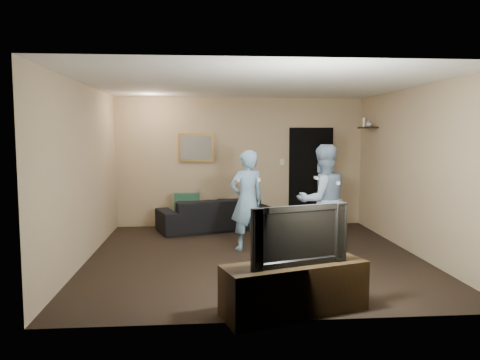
{
  "coord_description": "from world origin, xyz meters",
  "views": [
    {
      "loc": [
        -0.79,
        -6.98,
        1.87
      ],
      "look_at": [
        -0.19,
        0.3,
        1.15
      ],
      "focal_mm": 35.0,
      "sensor_mm": 36.0,
      "label": 1
    }
  ],
  "objects": [
    {
      "name": "tv_console",
      "position": [
        0.17,
        -2.27,
        0.25
      ],
      "size": [
        1.62,
        0.94,
        0.55
      ],
      "primitive_type": "cube",
      "rotation": [
        0.0,
        0.0,
        0.31
      ],
      "color": "black",
      "rests_on": "ground"
    },
    {
      "name": "sofa",
      "position": [
        -0.55,
        2.09,
        0.32
      ],
      "size": [
        2.31,
        1.47,
        0.63
      ],
      "primitive_type": "imported",
      "rotation": [
        0.0,
        0.0,
        3.46
      ],
      "color": "black",
      "rests_on": "ground"
    },
    {
      "name": "wall_left",
      "position": [
        -2.5,
        0.0,
        1.3
      ],
      "size": [
        0.04,
        5.0,
        2.6
      ],
      "primitive_type": "cube",
      "color": "tan",
      "rests_on": "ground"
    },
    {
      "name": "wii_player_left",
      "position": [
        -0.07,
        0.45,
        0.81
      ],
      "size": [
        0.69,
        0.57,
        1.61
      ],
      "color": "#7AAAD3",
      "rests_on": "ground"
    },
    {
      "name": "wii_player_right",
      "position": [
        1.04,
        -0.05,
        0.86
      ],
      "size": [
        0.96,
        0.83,
        1.71
      ],
      "color": "#829CBE",
      "rests_on": "ground"
    },
    {
      "name": "throw_pillow",
      "position": [
        -1.08,
        2.09,
        0.48
      ],
      "size": [
        0.49,
        0.16,
        0.49
      ],
      "primitive_type": "cube",
      "rotation": [
        0.0,
        0.0,
        -0.01
      ],
      "color": "#164434",
      "rests_on": "sofa"
    },
    {
      "name": "wall_shelf",
      "position": [
        2.39,
        1.8,
        1.99
      ],
      "size": [
        0.2,
        0.6,
        0.03
      ],
      "primitive_type": "cube",
      "color": "black",
      "rests_on": "wall_right"
    },
    {
      "name": "painting_frame",
      "position": [
        -0.9,
        2.48,
        1.6
      ],
      "size": [
        0.72,
        0.05,
        0.57
      ],
      "primitive_type": "cube",
      "color": "olive",
      "rests_on": "wall_back"
    },
    {
      "name": "ground",
      "position": [
        0.0,
        0.0,
        0.0
      ],
      "size": [
        5.0,
        5.0,
        0.0
      ],
      "primitive_type": "plane",
      "color": "black",
      "rests_on": "ground"
    },
    {
      "name": "painting_canvas",
      "position": [
        -0.9,
        2.45,
        1.6
      ],
      "size": [
        0.62,
        0.01,
        0.47
      ],
      "primitive_type": "cube",
      "color": "slate",
      "rests_on": "painting_frame"
    },
    {
      "name": "wall_back",
      "position": [
        0.0,
        2.5,
        1.3
      ],
      "size": [
        5.0,
        0.04,
        2.6
      ],
      "primitive_type": "cube",
      "color": "tan",
      "rests_on": "ground"
    },
    {
      "name": "shelf_vase",
      "position": [
        2.39,
        1.74,
        2.07
      ],
      "size": [
        0.17,
        0.17,
        0.14
      ],
      "primitive_type": "imported",
      "rotation": [
        0.0,
        0.0,
        0.33
      ],
      "color": "#B2B2B7",
      "rests_on": "wall_shelf"
    },
    {
      "name": "light_switch",
      "position": [
        0.85,
        2.48,
        1.3
      ],
      "size": [
        0.08,
        0.02,
        0.12
      ],
      "primitive_type": "cube",
      "color": "silver",
      "rests_on": "wall_back"
    },
    {
      "name": "wall_right",
      "position": [
        2.5,
        0.0,
        1.3
      ],
      "size": [
        0.04,
        5.0,
        2.6
      ],
      "primitive_type": "cube",
      "color": "tan",
      "rests_on": "ground"
    },
    {
      "name": "ceiling",
      "position": [
        0.0,
        0.0,
        2.6
      ],
      "size": [
        5.0,
        5.0,
        0.04
      ],
      "primitive_type": "cube",
      "color": "silver",
      "rests_on": "wall_back"
    },
    {
      "name": "television",
      "position": [
        0.17,
        -2.27,
        0.84
      ],
      "size": [
        1.08,
        0.47,
        0.63
      ],
      "primitive_type": "imported",
      "rotation": [
        0.0,
        0.0,
        0.31
      ],
      "color": "black",
      "rests_on": "tv_console"
    },
    {
      "name": "shelf_figurine",
      "position": [
        2.39,
        2.01,
        2.09
      ],
      "size": [
        0.06,
        0.06,
        0.18
      ],
      "primitive_type": "cylinder",
      "color": "silver",
      "rests_on": "wall_shelf"
    },
    {
      "name": "wall_front",
      "position": [
        0.0,
        -2.5,
        1.3
      ],
      "size": [
        5.0,
        0.04,
        2.6
      ],
      "primitive_type": "cube",
      "color": "tan",
      "rests_on": "ground"
    },
    {
      "name": "doorway",
      "position": [
        1.45,
        2.47,
        1.0
      ],
      "size": [
        0.9,
        0.06,
        2.0
      ],
      "primitive_type": "cube",
      "color": "black",
      "rests_on": "ground"
    }
  ]
}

